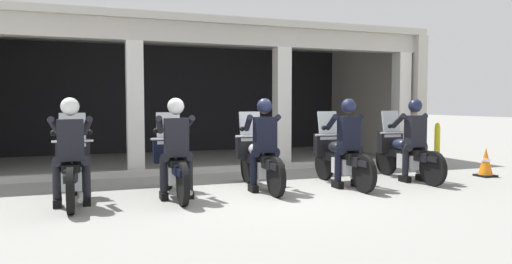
# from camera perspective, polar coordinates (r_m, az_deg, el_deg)

# --- Properties ---
(ground_plane) EXTENTS (80.00, 80.00, 0.00)m
(ground_plane) POSITION_cam_1_polar(r_m,az_deg,el_deg) (10.63, -4.44, -4.57)
(ground_plane) COLOR gray
(station_building) EXTENTS (11.34, 4.84, 3.42)m
(station_building) POSITION_cam_1_polar(r_m,az_deg,el_deg) (12.97, -8.18, 6.60)
(station_building) COLOR black
(station_building) RESTS_ON ground
(kerb_strip) EXTENTS (10.84, 0.24, 0.12)m
(kerb_strip) POSITION_cam_1_polar(r_m,az_deg,el_deg) (10.14, -4.66, -4.62)
(kerb_strip) COLOR #B7B5AD
(kerb_strip) RESTS_ON ground
(motorcycle_far_left) EXTENTS (0.62, 2.04, 1.35)m
(motorcycle_far_left) POSITION_cam_1_polar(r_m,az_deg,el_deg) (7.54, -21.73, -4.31)
(motorcycle_far_left) COLOR black
(motorcycle_far_left) RESTS_ON ground
(police_officer_far_left) EXTENTS (0.63, 0.61, 1.58)m
(police_officer_far_left) POSITION_cam_1_polar(r_m,az_deg,el_deg) (7.21, -21.89, -1.16)
(police_officer_far_left) COLOR black
(police_officer_far_left) RESTS_ON ground
(motorcycle_left) EXTENTS (0.62, 2.04, 1.35)m
(motorcycle_left) POSITION_cam_1_polar(r_m,az_deg,el_deg) (7.63, -10.18, -4.02)
(motorcycle_left) COLOR black
(motorcycle_left) RESTS_ON ground
(police_officer_left) EXTENTS (0.63, 0.61, 1.58)m
(police_officer_left) POSITION_cam_1_polar(r_m,az_deg,el_deg) (7.31, -9.86, -0.90)
(police_officer_left) COLOR black
(police_officer_left) RESTS_ON ground
(motorcycle_center) EXTENTS (0.62, 2.04, 1.35)m
(motorcycle_center) POSITION_cam_1_polar(r_m,az_deg,el_deg) (8.15, 0.31, -3.49)
(motorcycle_center) COLOR black
(motorcycle_center) RESTS_ON ground
(police_officer_center) EXTENTS (0.63, 0.61, 1.58)m
(police_officer_center) POSITION_cam_1_polar(r_m,az_deg,el_deg) (7.84, 1.01, -0.55)
(police_officer_center) COLOR black
(police_officer_center) RESTS_ON ground
(motorcycle_right) EXTENTS (0.62, 2.04, 1.35)m
(motorcycle_right) POSITION_cam_1_polar(r_m,az_deg,el_deg) (8.64, 10.27, -3.14)
(motorcycle_right) COLOR black
(motorcycle_right) RESTS_ON ground
(police_officer_right) EXTENTS (0.63, 0.61, 1.58)m
(police_officer_right) POSITION_cam_1_polar(r_m,az_deg,el_deg) (8.35, 11.27, -0.36)
(police_officer_right) COLOR black
(police_officer_right) RESTS_ON ground
(motorcycle_far_right) EXTENTS (0.62, 2.04, 1.35)m
(motorcycle_far_right) POSITION_cam_1_polar(r_m,az_deg,el_deg) (9.58, 17.84, -2.60)
(motorcycle_far_right) COLOR black
(motorcycle_far_right) RESTS_ON ground
(police_officer_far_right) EXTENTS (0.63, 0.61, 1.58)m
(police_officer_far_right) POSITION_cam_1_polar(r_m,az_deg,el_deg) (9.32, 18.95, -0.09)
(police_officer_far_right) COLOR black
(police_officer_far_right) RESTS_ON ground
(traffic_cone_flank) EXTENTS (0.34, 0.34, 0.59)m
(traffic_cone_flank) POSITION_cam_1_polar(r_m,az_deg,el_deg) (10.58, 26.50, -3.39)
(traffic_cone_flank) COLOR black
(traffic_cone_flank) RESTS_ON ground
(bollard_kerbside) EXTENTS (0.14, 0.14, 1.01)m
(bollard_kerbside) POSITION_cam_1_polar(r_m,az_deg,el_deg) (12.70, 21.47, -1.21)
(bollard_kerbside) COLOR yellow
(bollard_kerbside) RESTS_ON ground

